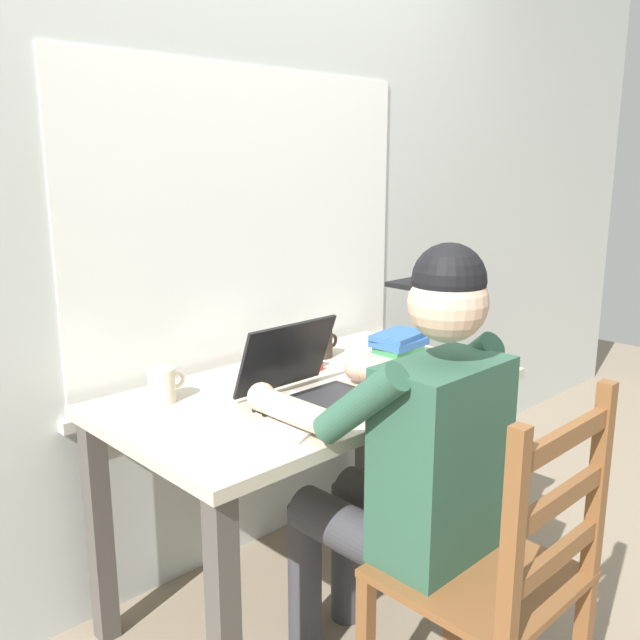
% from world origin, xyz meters
% --- Properties ---
extents(ground_plane, '(8.00, 8.00, 0.00)m').
position_xyz_m(ground_plane, '(0.00, 0.00, 0.00)').
color(ground_plane, gray).
extents(back_wall, '(6.00, 0.08, 2.60)m').
position_xyz_m(back_wall, '(0.00, 0.44, 1.30)').
color(back_wall, beige).
rests_on(back_wall, ground).
extents(desk, '(1.26, 0.71, 0.74)m').
position_xyz_m(desk, '(0.00, 0.00, 0.63)').
color(desk, '#BCB29E').
rests_on(desk, ground).
extents(seated_person, '(0.50, 0.60, 1.23)m').
position_xyz_m(seated_person, '(-0.08, -0.43, 0.68)').
color(seated_person, '#2D5642').
rests_on(seated_person, ground).
extents(wooden_chair, '(0.42, 0.42, 0.93)m').
position_xyz_m(wooden_chair, '(-0.08, -0.71, 0.45)').
color(wooden_chair, brown).
rests_on(wooden_chair, ground).
extents(laptop, '(0.33, 0.31, 0.22)m').
position_xyz_m(laptop, '(-0.11, -0.10, 0.79)').
color(laptop, black).
rests_on(laptop, desk).
extents(computer_mouse, '(0.06, 0.10, 0.03)m').
position_xyz_m(computer_mouse, '(0.15, -0.19, 0.76)').
color(computer_mouse, black).
rests_on(computer_mouse, desk).
extents(coffee_mug_white, '(0.12, 0.08, 0.10)m').
position_xyz_m(coffee_mug_white, '(-0.41, 0.20, 0.79)').
color(coffee_mug_white, beige).
rests_on(coffee_mug_white, desk).
extents(coffee_mug_dark, '(0.11, 0.07, 0.09)m').
position_xyz_m(coffee_mug_dark, '(0.24, 0.21, 0.79)').
color(coffee_mug_dark, '#38281E').
rests_on(coffee_mug_dark, desk).
extents(book_stack_main, '(0.23, 0.18, 0.09)m').
position_xyz_m(book_stack_main, '(0.41, 0.00, 0.78)').
color(book_stack_main, gray).
rests_on(book_stack_main, desk).
extents(book_stack_side, '(0.21, 0.17, 0.06)m').
position_xyz_m(book_stack_side, '(0.05, 0.17, 0.77)').
color(book_stack_side, '#BC332D').
rests_on(book_stack_side, desk).
extents(paper_pile_near_laptop, '(0.24, 0.22, 0.01)m').
position_xyz_m(paper_pile_near_laptop, '(-0.27, -0.19, 0.74)').
color(paper_pile_near_laptop, white).
rests_on(paper_pile_near_laptop, desk).
extents(paper_pile_back_corner, '(0.25, 0.22, 0.01)m').
position_xyz_m(paper_pile_back_corner, '(-0.16, -0.11, 0.74)').
color(paper_pile_back_corner, white).
rests_on(paper_pile_back_corner, desk).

